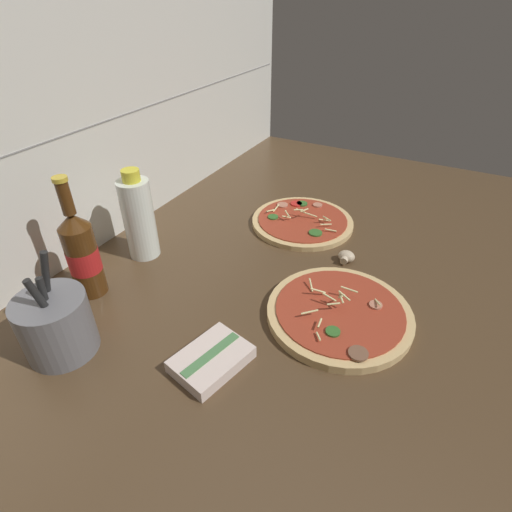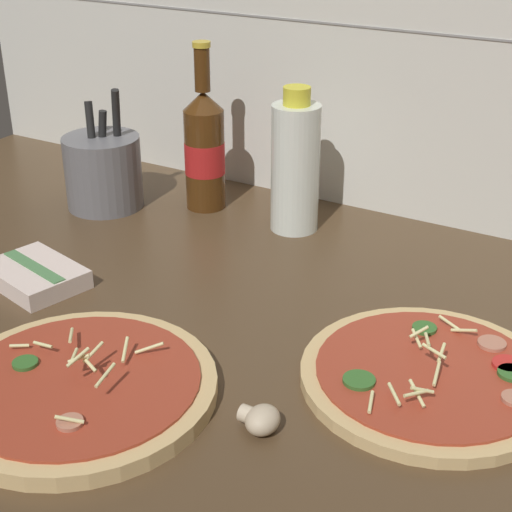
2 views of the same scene
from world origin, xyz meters
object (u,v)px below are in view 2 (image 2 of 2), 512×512
(mushroom_left, at_px, (261,419))
(beer_bottle, at_px, (204,148))
(utensil_crock, at_px, (103,171))
(oil_bottle, at_px, (295,166))
(pizza_far, at_px, (430,376))
(dish_towel, at_px, (35,275))
(pizza_near, at_px, (79,388))

(mushroom_left, bearing_deg, beer_bottle, 128.92)
(beer_bottle, bearing_deg, mushroom_left, -51.08)
(mushroom_left, bearing_deg, utensil_crock, 143.85)
(oil_bottle, distance_m, mushroom_left, 0.48)
(pizza_far, relative_size, beer_bottle, 1.04)
(pizza_far, relative_size, utensil_crock, 1.42)
(dish_towel, bearing_deg, utensil_crock, 110.34)
(mushroom_left, bearing_deg, oil_bottle, 114.06)
(oil_bottle, xyz_separation_m, utensil_crock, (-0.29, -0.07, -0.04))
(beer_bottle, xyz_separation_m, dish_towel, (-0.05, -0.32, -0.08))
(pizza_far, height_order, utensil_crock, utensil_crock)
(pizza_near, relative_size, mushroom_left, 6.98)
(oil_bottle, height_order, dish_towel, oil_bottle)
(pizza_near, xyz_separation_m, oil_bottle, (-0.01, 0.47, 0.09))
(pizza_far, relative_size, mushroom_left, 6.69)
(pizza_far, relative_size, dish_towel, 1.85)
(pizza_near, bearing_deg, mushroom_left, 13.65)
(pizza_near, bearing_deg, pizza_far, 33.97)
(mushroom_left, relative_size, utensil_crock, 0.21)
(beer_bottle, bearing_deg, pizza_far, -31.13)
(mushroom_left, relative_size, dish_towel, 0.28)
(oil_bottle, distance_m, utensil_crock, 0.31)
(beer_bottle, height_order, utensil_crock, beer_bottle)
(pizza_near, bearing_deg, beer_bottle, 109.07)
(pizza_far, height_order, dish_towel, pizza_far)
(pizza_near, bearing_deg, oil_bottle, 90.85)
(beer_bottle, bearing_deg, dish_towel, -97.99)
(pizza_near, height_order, mushroom_left, pizza_near)
(beer_bottle, distance_m, utensil_crock, 0.16)
(pizza_near, bearing_deg, dish_towel, 144.02)
(pizza_far, distance_m, mushroom_left, 0.19)
(beer_bottle, distance_m, mushroom_left, 0.56)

